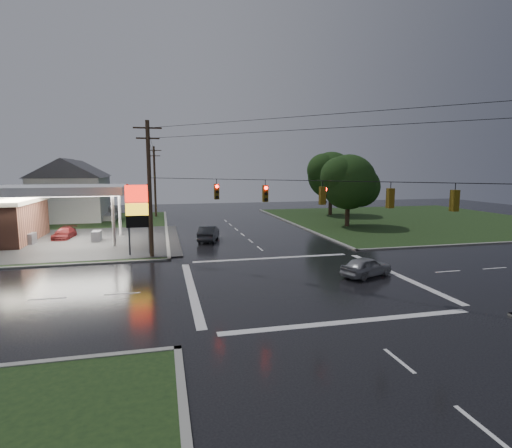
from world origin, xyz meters
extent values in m
plane|color=black|center=(0.00, 0.00, 0.00)|extent=(120.00, 120.00, 0.00)
cube|color=black|center=(-26.00, 26.00, 0.04)|extent=(36.00, 36.00, 0.08)
cube|color=black|center=(26.00, 26.00, 0.04)|extent=(36.00, 36.00, 0.08)
cube|color=#2D2D2D|center=(-20.00, 18.00, 0.09)|extent=(26.00, 18.00, 0.02)
cylinder|color=silver|center=(-13.00, 15.00, 2.50)|extent=(0.30, 0.30, 5.00)
cylinder|color=silver|center=(-23.00, 21.00, 2.50)|extent=(0.30, 0.30, 5.00)
cylinder|color=silver|center=(-13.00, 21.00, 2.50)|extent=(0.30, 0.30, 5.00)
cube|color=silver|center=(-18.00, 18.00, 5.20)|extent=(12.00, 8.00, 0.80)
cube|color=white|center=(-18.00, 18.00, 4.78)|extent=(11.40, 7.40, 0.04)
cube|color=#59595E|center=(-21.00, 18.00, 0.55)|extent=(0.80, 1.60, 1.10)
cube|color=#59595E|center=(-15.00, 18.00, 0.55)|extent=(0.80, 1.60, 1.10)
cylinder|color=#59595E|center=(-11.30, 10.50, 3.00)|extent=(0.16, 0.16, 6.00)
cylinder|color=#59595E|center=(-9.70, 10.50, 3.00)|extent=(0.16, 0.16, 6.00)
cube|color=red|center=(-10.50, 10.50, 5.20)|extent=(2.00, 0.35, 1.40)
cube|color=yellow|center=(-10.50, 10.50, 3.90)|extent=(2.00, 0.35, 1.00)
cube|color=black|center=(-10.50, 10.50, 2.90)|extent=(2.00, 0.35, 1.00)
cylinder|color=#382619|center=(-9.50, 9.50, 5.50)|extent=(0.32, 0.32, 11.00)
cube|color=#382619|center=(-9.50, 9.50, 10.40)|extent=(2.20, 0.12, 0.12)
cube|color=#382619|center=(-9.50, 9.50, 9.60)|extent=(1.80, 0.12, 0.12)
cylinder|color=#382619|center=(-9.50, 38.00, 5.25)|extent=(0.32, 0.32, 10.50)
cube|color=#382619|center=(-9.50, 38.00, 9.90)|extent=(2.20, 0.12, 0.12)
cube|color=#382619|center=(-9.50, 38.00, 9.10)|extent=(1.80, 0.12, 0.12)
cube|color=#59470C|center=(-4.75, 4.75, 5.60)|extent=(0.34, 0.34, 1.10)
cylinder|color=#FF0C07|center=(-4.75, 4.55, 5.98)|extent=(0.22, 0.08, 0.22)
cube|color=#59470C|center=(-1.90, 1.90, 5.60)|extent=(0.34, 0.34, 1.10)
cylinder|color=#FF0C07|center=(-1.90, 1.70, 5.98)|extent=(0.22, 0.08, 0.22)
cube|color=#59470C|center=(0.95, -0.95, 5.60)|extent=(0.34, 0.34, 1.10)
cylinder|color=#FF0C07|center=(1.15, -0.95, 5.98)|extent=(0.08, 0.22, 0.22)
cube|color=#59470C|center=(3.80, -3.80, 5.60)|extent=(0.34, 0.34, 1.10)
cylinder|color=#FF0C07|center=(3.80, -3.60, 5.98)|extent=(0.22, 0.08, 0.22)
cube|color=#59470C|center=(6.08, -6.08, 5.60)|extent=(0.34, 0.34, 1.10)
cylinder|color=#FF0C07|center=(6.08, -5.88, 5.98)|extent=(0.22, 0.08, 0.22)
cube|color=silver|center=(-21.00, 36.00, 3.00)|extent=(9.00, 8.00, 6.00)
cube|color=gray|center=(-15.70, 36.00, 0.40)|extent=(1.60, 4.80, 0.80)
cube|color=silver|center=(-22.00, 48.00, 3.00)|extent=(9.00, 8.00, 6.00)
cube|color=gray|center=(-16.70, 48.00, 0.40)|extent=(1.60, 4.80, 0.80)
cylinder|color=black|center=(14.00, 22.00, 2.52)|extent=(0.56, 0.56, 5.04)
sphere|color=black|center=(14.00, 22.00, 5.58)|extent=(6.80, 6.80, 6.80)
sphere|color=black|center=(15.70, 22.30, 4.95)|extent=(5.10, 5.10, 5.10)
sphere|color=black|center=(12.64, 21.60, 6.30)|extent=(4.76, 4.76, 4.76)
cylinder|color=black|center=(17.00, 34.00, 2.80)|extent=(0.56, 0.56, 5.60)
sphere|color=black|center=(17.00, 34.00, 6.20)|extent=(7.20, 7.20, 7.20)
sphere|color=black|center=(18.80, 34.30, 5.50)|extent=(5.40, 5.40, 5.40)
sphere|color=black|center=(15.56, 33.60, 7.00)|extent=(5.04, 5.04, 5.04)
imported|color=black|center=(-4.07, 16.18, 0.76)|extent=(2.78, 4.87, 1.52)
imported|color=gray|center=(4.76, 0.24, 0.67)|extent=(4.22, 2.90, 1.33)
imported|color=#531313|center=(-18.52, 20.58, 0.58)|extent=(2.02, 4.16, 1.17)
camera|label=1|loc=(-8.59, -23.64, 7.23)|focal=28.00mm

